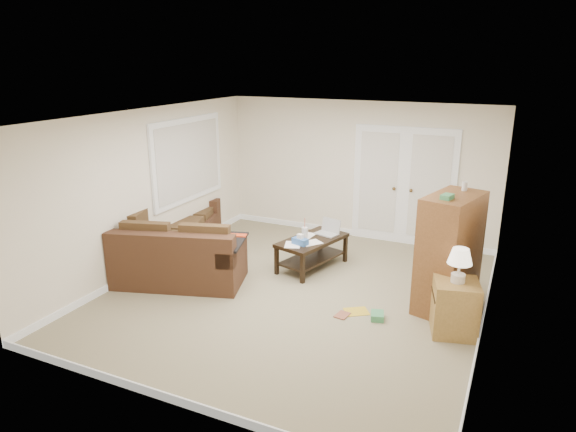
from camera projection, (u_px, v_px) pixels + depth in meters
The scene contains 17 objects.
floor at pixel (296, 293), 7.32m from camera, with size 5.50×5.50×0.00m, color gray.
ceiling at pixel (297, 116), 6.58m from camera, with size 5.00×5.50×0.02m, color white.
wall_left at pixel (150, 190), 7.95m from camera, with size 0.02×5.50×2.50m, color white.
wall_right at pixel (494, 235), 5.95m from camera, with size 0.02×5.50×2.50m, color white.
wall_back at pixel (358, 170), 9.33m from camera, with size 5.00×0.02×2.50m, color white.
wall_front at pixel (172, 288), 4.56m from camera, with size 5.00×0.02×2.50m, color white.
baseboards at pixel (296, 290), 7.30m from camera, with size 5.00×5.50×0.10m, color silver, non-canonical shape.
french_doors at pixel (403, 187), 9.02m from camera, with size 1.80×0.05×2.13m.
window_left at pixel (188, 160), 8.71m from camera, with size 0.05×1.92×1.42m.
sectional_sofa at pixel (177, 244), 8.25m from camera, with size 2.63×2.98×0.88m.
coffee_table at pixel (313, 252), 8.14m from camera, with size 0.90×1.32×0.82m.
tv_armoire at pixel (449, 252), 6.67m from camera, with size 0.77×1.08×1.68m.
side_cabinet at pixel (455, 303), 6.15m from camera, with size 0.63×0.63×1.09m.
space_heater at pixel (458, 247), 8.63m from camera, with size 0.13×0.11×0.33m, color silver.
floor_magazine at pixel (356, 311), 6.78m from camera, with size 0.31×0.24×0.01m, color gold.
floor_greenbox at pixel (377, 316), 6.58m from camera, with size 0.16×0.22×0.09m, color #3E8954.
floor_book at pixel (337, 314), 6.71m from camera, with size 0.16×0.21×0.02m, color brown.
Camera 1 is at (2.69, -6.10, 3.21)m, focal length 32.00 mm.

